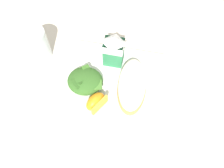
% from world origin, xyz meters
% --- Properties ---
extents(ground, '(3.00, 3.00, 0.00)m').
position_xyz_m(ground, '(0.00, 0.00, 0.00)').
color(ground, beige).
extents(white_plate, '(0.28, 0.28, 0.02)m').
position_xyz_m(white_plate, '(0.00, 0.00, 0.01)').
color(white_plate, white).
rests_on(white_plate, ground).
extents(cheesy_pizza_bread, '(0.09, 0.18, 0.04)m').
position_xyz_m(cheesy_pizza_bread, '(0.06, -0.00, 0.03)').
color(cheesy_pizza_bread, tan).
rests_on(cheesy_pizza_bread, white_plate).
extents(green_salad_pile, '(0.10, 0.09, 0.04)m').
position_xyz_m(green_salad_pile, '(-0.07, -0.01, 0.04)').
color(green_salad_pile, '#336023').
rests_on(green_salad_pile, white_plate).
extents(milk_carton, '(0.06, 0.04, 0.11)m').
position_xyz_m(milk_carton, '(-0.01, 0.08, 0.08)').
color(milk_carton, '#2D8451').
rests_on(milk_carton, white_plate).
extents(orange_wedge_front, '(0.06, 0.07, 0.04)m').
position_xyz_m(orange_wedge_front, '(-0.03, -0.07, 0.04)').
color(orange_wedge_front, orange).
rests_on(orange_wedge_front, white_plate).
extents(paper_napkin, '(0.12, 0.12, 0.00)m').
position_xyz_m(paper_napkin, '(0.22, 0.01, 0.00)').
color(paper_napkin, white).
rests_on(paper_napkin, ground).
extents(drinking_clear_cup, '(0.07, 0.07, 0.10)m').
position_xyz_m(drinking_clear_cup, '(-0.24, 0.07, 0.05)').
color(drinking_clear_cup, silver).
rests_on(drinking_clear_cup, ground).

